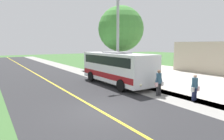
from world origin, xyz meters
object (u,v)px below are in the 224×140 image
Objects in this scene: pedestrian_waiting at (159,82)px; tree_curbside at (121,29)px; pedestrian_with_bags at (195,87)px; street_light_pole at (117,33)px; shuttle_bus_front at (117,66)px.

tree_curbside is at bearing -108.04° from pedestrian_waiting.
pedestrian_waiting is (1.05, -1.94, 0.09)m from pedestrian_with_bags.
tree_curbside is at bearing -130.46° from street_light_pole.
pedestrian_waiting is 6.25m from street_light_pole.
shuttle_bus_front is at bearing 50.77° from tree_curbside.
shuttle_bus_front is 6.74m from pedestrian_with_bags.
pedestrian_with_bags is at bearing 97.26° from street_light_pole.
street_light_pole is 1.08× the size of tree_curbside.
pedestrian_with_bags is at bearing 100.82° from shuttle_bus_front.
shuttle_bus_front is 4.90× the size of pedestrian_with_bags.
shuttle_bus_front is at bearing -79.18° from pedestrian_with_bags.
pedestrian_with_bags is at bearing 118.34° from pedestrian_waiting.
street_light_pole is at bearing -82.74° from pedestrian_with_bags.
pedestrian_waiting is (-0.21, 4.65, -0.59)m from shuttle_bus_front.
pedestrian_with_bags is 0.22× the size of tree_curbside.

